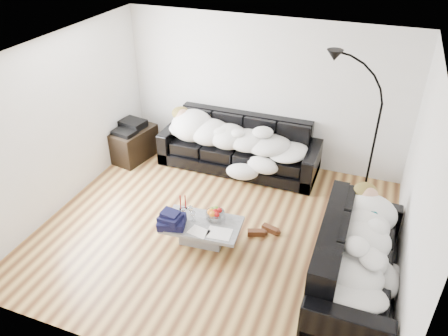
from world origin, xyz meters
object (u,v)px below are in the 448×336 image
(sofa_right, at_px, (358,258))
(fruit_bowl, at_px, (215,213))
(sleeper_back, at_px, (238,136))
(floor_lamp, at_px, (373,146))
(stereo, at_px, (130,126))
(coffee_table, at_px, (202,232))
(av_cabinet, at_px, (132,143))
(sleeper_right, at_px, (360,245))
(wine_glass_c, at_px, (193,216))
(candle_right, at_px, (185,202))
(candle_left, at_px, (180,203))
(wine_glass_a, at_px, (191,211))
(sofa_back, at_px, (239,144))
(wine_glass_b, at_px, (184,212))
(shoes, at_px, (263,231))

(sofa_right, relative_size, fruit_bowl, 8.34)
(sleeper_back, height_order, floor_lamp, floor_lamp)
(stereo, bearing_deg, coffee_table, -28.87)
(sleeper_back, xyz_separation_m, av_cabinet, (-1.97, -0.33, -0.36))
(sleeper_right, distance_m, wine_glass_c, 2.25)
(sofa_right, xyz_separation_m, candle_right, (-2.46, 0.32, -0.02))
(candle_left, bearing_deg, av_cabinet, 138.49)
(wine_glass_a, xyz_separation_m, av_cabinet, (-1.93, 1.62, -0.11))
(fruit_bowl, bearing_deg, sofa_back, 99.12)
(stereo, bearing_deg, sleeper_back, 19.20)
(sofa_back, relative_size, av_cabinet, 3.29)
(sofa_back, height_order, candle_left, sofa_back)
(sleeper_back, bearing_deg, wine_glass_b, -93.55)
(sofa_back, height_order, candle_right, sofa_back)
(sleeper_right, bearing_deg, candle_left, 83.87)
(candle_right, bearing_deg, shoes, 11.66)
(sleeper_back, distance_m, wine_glass_b, 2.02)
(fruit_bowl, relative_size, shoes, 0.64)
(wine_glass_a, bearing_deg, sleeper_back, 88.94)
(sofa_right, distance_m, wine_glass_b, 2.41)
(candle_right, bearing_deg, av_cabinet, 140.24)
(sofa_back, height_order, wine_glass_a, sofa_back)
(sleeper_back, xyz_separation_m, sleeper_right, (2.28, -2.13, -0.00))
(wine_glass_a, height_order, shoes, wine_glass_a)
(fruit_bowl, bearing_deg, wine_glass_a, -166.43)
(fruit_bowl, bearing_deg, stereo, 145.93)
(sleeper_back, xyz_separation_m, wine_glass_b, (-0.12, -2.00, -0.26))
(sleeper_right, bearing_deg, wine_glass_b, 86.73)
(wine_glass_b, height_order, candle_left, candle_left)
(coffee_table, distance_m, av_cabinet, 2.75)
(sleeper_back, xyz_separation_m, candle_right, (-0.18, -1.82, -0.23))
(sleeper_back, height_order, fruit_bowl, sleeper_back)
(fruit_bowl, distance_m, stereo, 2.76)
(wine_glass_c, xyz_separation_m, stereo, (-2.01, 1.71, 0.25))
(sofa_right, relative_size, floor_lamp, 1.05)
(sleeper_right, relative_size, fruit_bowl, 7.15)
(candle_left, relative_size, av_cabinet, 0.29)
(coffee_table, bearing_deg, wine_glass_c, 178.62)
(sofa_back, relative_size, floor_lamp, 1.31)
(candle_right, distance_m, stereo, 2.34)
(fruit_bowl, bearing_deg, sofa_right, -7.68)
(floor_lamp, bearing_deg, sleeper_back, 150.22)
(sofa_right, height_order, av_cabinet, sofa_right)
(floor_lamp, bearing_deg, av_cabinet, 158.96)
(sofa_right, height_order, shoes, sofa_right)
(wine_glass_a, xyz_separation_m, shoes, (0.97, 0.36, -0.36))
(shoes, distance_m, floor_lamp, 2.05)
(sleeper_back, height_order, sleeper_right, sleeper_back)
(coffee_table, relative_size, candle_left, 4.34)
(wine_glass_a, height_order, floor_lamp, floor_lamp)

